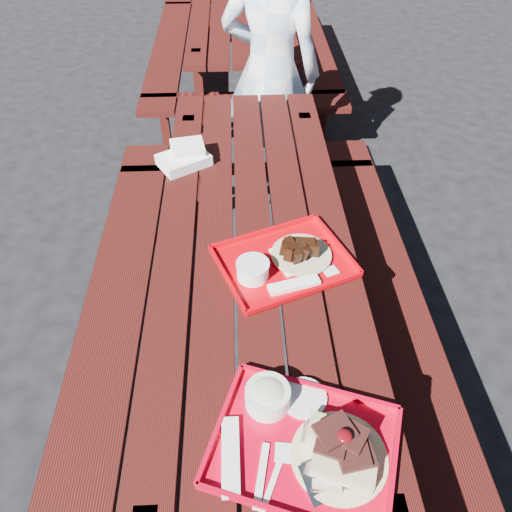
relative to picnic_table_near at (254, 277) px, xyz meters
name	(u,v)px	position (x,y,z in m)	size (l,w,h in m)	color
ground	(255,357)	(0.00, 0.00, -0.56)	(60.00, 60.00, 0.00)	black
picnic_table_near	(254,277)	(0.00, 0.00, 0.00)	(1.41, 2.40, 0.75)	#3B110B
picnic_table_far	(240,26)	(0.00, 2.80, 0.00)	(1.41, 2.40, 0.75)	#3B110B
near_tray	(306,435)	(0.10, -0.79, 0.23)	(0.56, 0.50, 0.15)	#C2011C
far_tray	(283,262)	(0.10, -0.13, 0.21)	(0.54, 0.49, 0.08)	#C30009
white_cloth	(185,157)	(-0.29, 0.54, 0.23)	(0.26, 0.24, 0.09)	white
person	(270,72)	(0.15, 1.39, 0.23)	(0.58, 0.38, 1.59)	#A1B9D3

